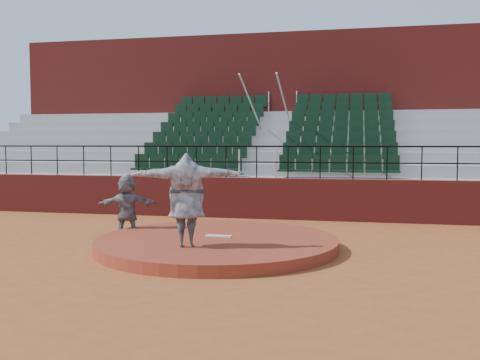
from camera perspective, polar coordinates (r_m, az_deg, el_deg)
name	(u,v)px	position (r m, az deg, el deg)	size (l,w,h in m)	color
ground	(217,249)	(12.31, -2.48, -7.32)	(90.00, 90.00, 0.00)	#9A4D22
pitchers_mound	(217,243)	(12.28, -2.49, -6.74)	(5.50, 5.50, 0.25)	maroon
pitching_rubber	(218,236)	(12.40, -2.31, -5.98)	(0.60, 0.15, 0.03)	white
boundary_wall	(257,198)	(17.04, 1.78, -1.94)	(24.00, 0.30, 1.30)	maroon
wall_railing	(257,155)	(16.95, 1.79, 2.70)	(24.04, 0.05, 1.03)	black
seating_deck	(274,168)	(20.56, 3.62, 1.31)	(24.00, 5.97, 4.63)	#9C9B96
press_box_facade	(287,118)	(24.49, 5.04, 6.64)	(24.00, 3.00, 7.10)	maroon
pitcher	(186,200)	(11.18, -5.74, -2.12)	(2.40, 0.65, 1.95)	black
fielder	(127,206)	(13.91, -11.96, -2.75)	(1.49, 0.47, 1.60)	black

